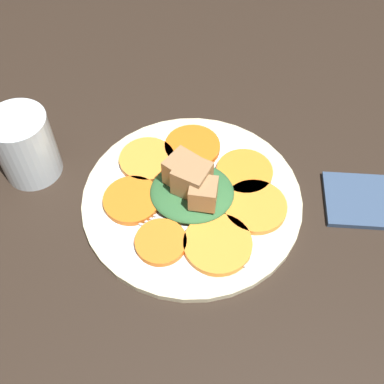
# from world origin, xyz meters

# --- Properties ---
(table_slab) EXTENTS (1.20, 1.20, 0.02)m
(table_slab) POSITION_xyz_m (0.00, 0.00, 0.01)
(table_slab) COLOR black
(table_slab) RESTS_ON ground
(plate) EXTENTS (0.30, 0.30, 0.01)m
(plate) POSITION_xyz_m (0.00, 0.00, 0.03)
(plate) COLOR beige
(plate) RESTS_ON table_slab
(carrot_slice_0) EXTENTS (0.08, 0.08, 0.01)m
(carrot_slice_0) POSITION_xyz_m (-0.08, -0.02, 0.04)
(carrot_slice_0) COLOR orange
(carrot_slice_0) RESTS_ON plate
(carrot_slice_1) EXTENTS (0.07, 0.07, 0.01)m
(carrot_slice_1) POSITION_xyz_m (-0.03, -0.08, 0.04)
(carrot_slice_1) COLOR orange
(carrot_slice_1) RESTS_ON plate
(carrot_slice_2) EXTENTS (0.09, 0.09, 0.01)m
(carrot_slice_2) POSITION_xyz_m (0.04, -0.08, 0.04)
(carrot_slice_2) COLOR orange
(carrot_slice_2) RESTS_ON plate
(carrot_slice_3) EXTENTS (0.09, 0.09, 0.01)m
(carrot_slice_3) POSITION_xyz_m (0.09, -0.01, 0.04)
(carrot_slice_3) COLOR orange
(carrot_slice_3) RESTS_ON plate
(carrot_slice_4) EXTENTS (0.08, 0.08, 0.01)m
(carrot_slice_4) POSITION_xyz_m (0.07, 0.04, 0.04)
(carrot_slice_4) COLOR orange
(carrot_slice_4) RESTS_ON plate
(carrot_slice_5) EXTENTS (0.08, 0.08, 0.01)m
(carrot_slice_5) POSITION_xyz_m (-0.01, 0.09, 0.04)
(carrot_slice_5) COLOR orange
(carrot_slice_5) RESTS_ON plate
(carrot_slice_6) EXTENTS (0.08, 0.08, 0.01)m
(carrot_slice_6) POSITION_xyz_m (-0.07, 0.06, 0.04)
(carrot_slice_6) COLOR orange
(carrot_slice_6) RESTS_ON plate
(center_pile) EXTENTS (0.11, 0.10, 0.06)m
(center_pile) POSITION_xyz_m (-0.00, -0.00, 0.05)
(center_pile) COLOR #2D6033
(center_pile) RESTS_ON plate
(fork) EXTENTS (0.17, 0.09, 0.00)m
(fork) POSITION_xyz_m (-0.01, -0.06, 0.03)
(fork) COLOR #B2B2B7
(fork) RESTS_ON plate
(water_glass) EXTENTS (0.08, 0.08, 0.10)m
(water_glass) POSITION_xyz_m (-0.23, 0.04, 0.07)
(water_glass) COLOR silver
(water_glass) RESTS_ON table_slab
(napkin) EXTENTS (0.15, 0.09, 0.01)m
(napkin) POSITION_xyz_m (0.26, 0.02, 0.02)
(napkin) COLOR #334766
(napkin) RESTS_ON table_slab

